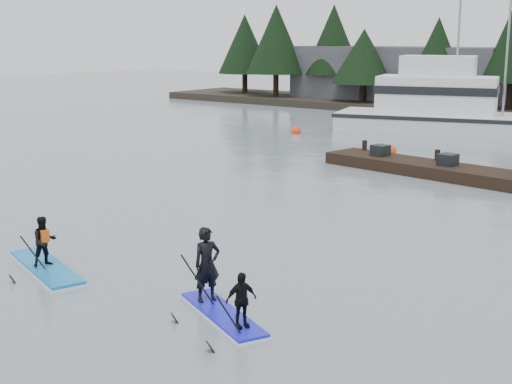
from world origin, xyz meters
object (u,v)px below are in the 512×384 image
Objects in this scene: floating_dock at (491,178)px; paddleboard_duo at (219,286)px; fishing_boat_large at (458,122)px; paddleboard_solo at (45,254)px.

paddleboard_duo is at bearing -81.21° from floating_dock.
fishing_boat_large is 15.88m from floating_dock.
fishing_boat_large is 5.45× the size of paddleboard_duo.
floating_dock is at bearing 91.81° from paddleboard_solo.
fishing_boat_large is 32.33m from paddleboard_duo.
paddleboard_solo is at bearing -98.56° from floating_dock.
fishing_boat_large reaches higher than floating_dock.
paddleboard_solo reaches higher than floating_dock.
paddleboard_solo is at bearing -150.58° from paddleboard_duo.
paddleboard_solo is at bearing -103.13° from fishing_boat_large.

